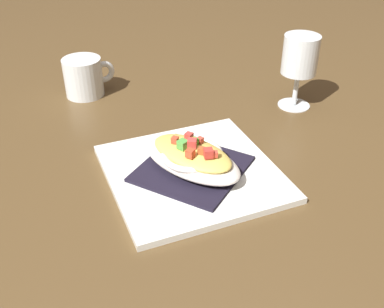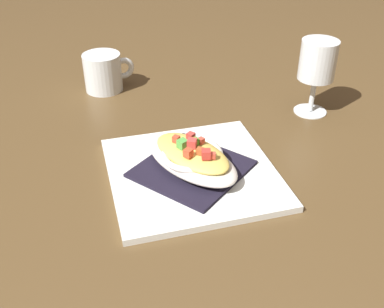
{
  "view_description": "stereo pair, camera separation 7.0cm",
  "coord_description": "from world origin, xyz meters",
  "px_view_note": "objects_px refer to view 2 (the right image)",
  "views": [
    {
      "loc": [
        0.57,
        -0.12,
        0.43
      ],
      "look_at": [
        0.0,
        0.0,
        0.04
      ],
      "focal_mm": 42.96,
      "sensor_mm": 36.0,
      "label": 1
    },
    {
      "loc": [
        0.58,
        -0.05,
        0.43
      ],
      "look_at": [
        0.0,
        0.0,
        0.04
      ],
      "focal_mm": 42.96,
      "sensor_mm": 36.0,
      "label": 2
    }
  ],
  "objects_px": {
    "coffee_mug": "(104,74)",
    "square_plate": "(192,173)",
    "stemmed_glass": "(317,65)",
    "gratin_dish": "(192,157)"
  },
  "relations": [
    {
      "from": "square_plate",
      "to": "stemmed_glass",
      "type": "xyz_separation_m",
      "value": [
        -0.19,
        0.25,
        0.09
      ]
    },
    {
      "from": "square_plate",
      "to": "gratin_dish",
      "type": "xyz_separation_m",
      "value": [
        0.0,
        0.0,
        0.03
      ]
    },
    {
      "from": "gratin_dish",
      "to": "coffee_mug",
      "type": "height_order",
      "value": "coffee_mug"
    },
    {
      "from": "stemmed_glass",
      "to": "square_plate",
      "type": "bearing_deg",
      "value": -52.1
    },
    {
      "from": "coffee_mug",
      "to": "square_plate",
      "type": "bearing_deg",
      "value": 25.86
    },
    {
      "from": "square_plate",
      "to": "gratin_dish",
      "type": "relative_size",
      "value": 1.33
    },
    {
      "from": "coffee_mug",
      "to": "stemmed_glass",
      "type": "bearing_deg",
      "value": 71.61
    },
    {
      "from": "coffee_mug",
      "to": "stemmed_glass",
      "type": "distance_m",
      "value": 0.44
    },
    {
      "from": "gratin_dish",
      "to": "stemmed_glass",
      "type": "bearing_deg",
      "value": 127.92
    },
    {
      "from": "stemmed_glass",
      "to": "gratin_dish",
      "type": "bearing_deg",
      "value": -52.08
    }
  ]
}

